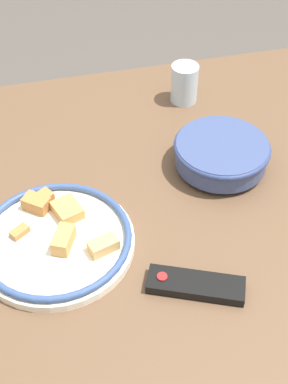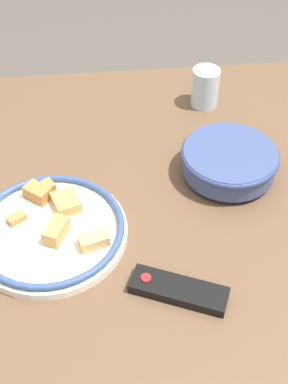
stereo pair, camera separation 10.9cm
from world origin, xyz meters
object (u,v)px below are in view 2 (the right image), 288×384
at_px(noodle_bowl, 229,161).
at_px(drinking_glass, 205,88).
at_px(food_plate, 50,229).
at_px(tv_remote, 179,290).

height_order(noodle_bowl, drinking_glass, drinking_glass).
bearing_deg(food_plate, tv_remote, 144.74).
height_order(food_plate, drinking_glass, drinking_glass).
relative_size(food_plate, drinking_glass, 3.06).
xyz_separation_m(food_plate, tv_remote, (-0.23, 0.16, -0.01)).
xyz_separation_m(noodle_bowl, food_plate, (0.38, 0.14, -0.02)).
height_order(noodle_bowl, food_plate, noodle_bowl).
bearing_deg(drinking_glass, tv_remote, 75.16).
relative_size(noodle_bowl, food_plate, 0.70).
distance_m(food_plate, drinking_glass, 0.56).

